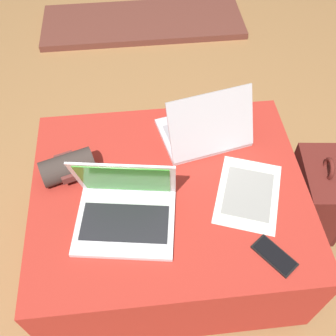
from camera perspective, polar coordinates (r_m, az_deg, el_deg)
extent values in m
plane|color=#9E7042|center=(1.79, 0.16, -11.29)|extent=(14.00, 14.00, 0.00)
cube|color=maroon|center=(1.77, 0.17, -10.94)|extent=(0.94, 0.78, 0.05)
cube|color=#B22D23|center=(1.57, 0.18, -7.23)|extent=(0.98, 0.81, 0.41)
cube|color=silver|center=(1.32, -6.21, -7.85)|extent=(0.36, 0.30, 0.02)
cube|color=#232328|center=(1.31, -6.28, -7.89)|extent=(0.30, 0.18, 0.00)
cube|color=silver|center=(1.26, -6.27, -1.50)|extent=(0.33, 0.14, 0.24)
cube|color=green|center=(1.26, -6.29, -1.71)|extent=(0.30, 0.12, 0.22)
cube|color=silver|center=(1.55, 5.01, 5.19)|extent=(0.36, 0.30, 0.02)
cube|color=#9E9EA3|center=(1.55, 4.95, 5.58)|extent=(0.30, 0.19, 0.00)
cube|color=silver|center=(1.43, 6.36, 6.33)|extent=(0.33, 0.17, 0.22)
cube|color=#B23D93|center=(1.43, 6.29, 6.41)|extent=(0.30, 0.15, 0.19)
cube|color=black|center=(1.31, 15.18, -12.19)|extent=(0.14, 0.15, 0.01)
cube|color=black|center=(1.30, 15.23, -12.10)|extent=(0.12, 0.14, 0.00)
cube|color=#5B1E19|center=(1.76, 19.98, -4.68)|extent=(0.19, 0.30, 0.43)
cube|color=#4E1A15|center=(1.86, 22.11, -5.99)|extent=(0.08, 0.24, 0.19)
torus|color=#5B1E19|center=(1.58, 22.30, -0.07)|extent=(0.03, 0.09, 0.09)
cube|color=silver|center=(1.41, 11.55, -3.64)|extent=(0.30, 0.35, 0.00)
cube|color=gray|center=(1.41, 11.56, -3.62)|extent=(0.22, 0.25, 0.00)
cylinder|color=#3D332D|center=(1.43, -14.37, 0.13)|extent=(0.20, 0.15, 0.09)
cube|color=brown|center=(1.43, -14.37, 0.13)|extent=(0.10, 0.13, 0.03)
cube|color=brown|center=(2.97, -3.64, 20.40)|extent=(1.40, 0.50, 0.04)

